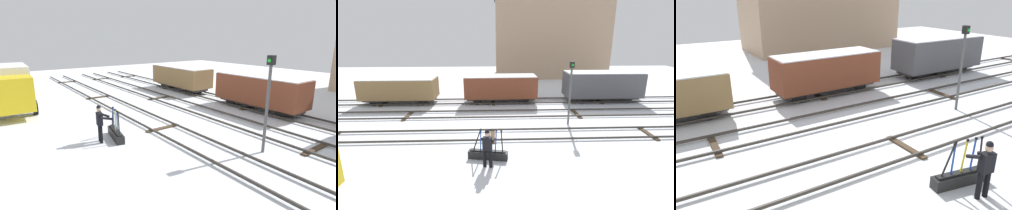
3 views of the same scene
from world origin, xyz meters
TOP-DOWN VIEW (x-y plane):
  - ground_plane at (0.00, 0.00)m, footprint 60.00×60.00m
  - track_main_line at (0.00, 0.00)m, footprint 44.00×1.94m
  - track_siding_near at (0.00, 3.70)m, footprint 44.00×1.94m
  - track_siding_far at (0.00, 7.07)m, footprint 44.00×1.94m
  - switch_lever_frame at (-0.19, -2.52)m, footprint 1.84×0.68m
  - rail_worker at (-0.18, -3.23)m, footprint 0.62×0.70m
  - signal_post at (4.71, 1.73)m, footprint 0.24×0.32m
  - apartment_building at (7.26, 20.69)m, footprint 14.19×6.91m
  - freight_car_far_end at (9.00, 7.07)m, footprint 6.16×2.25m
  - freight_car_back_track at (0.61, 7.07)m, footprint 5.79×2.08m
  - freight_car_near_switch at (-7.49, 7.07)m, footprint 5.81×2.18m

SIDE VIEW (x-z plane):
  - ground_plane at x=0.00m, z-range 0.00..0.00m
  - track_main_line at x=0.00m, z-range 0.02..0.20m
  - track_siding_far at x=0.00m, z-range 0.02..0.20m
  - track_siding_near at x=0.00m, z-range 0.02..0.20m
  - switch_lever_frame at x=-0.19m, z-range -0.47..0.98m
  - rail_worker at x=-0.18m, z-range 0.10..1.81m
  - freight_car_near_switch at x=-7.49m, z-range 0.18..2.27m
  - freight_car_back_track at x=0.61m, z-range 0.18..2.42m
  - freight_car_far_end at x=9.00m, z-range 0.18..2.67m
  - signal_post at x=4.71m, z-range 0.44..4.34m
  - apartment_building at x=7.26m, z-range 0.01..9.88m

